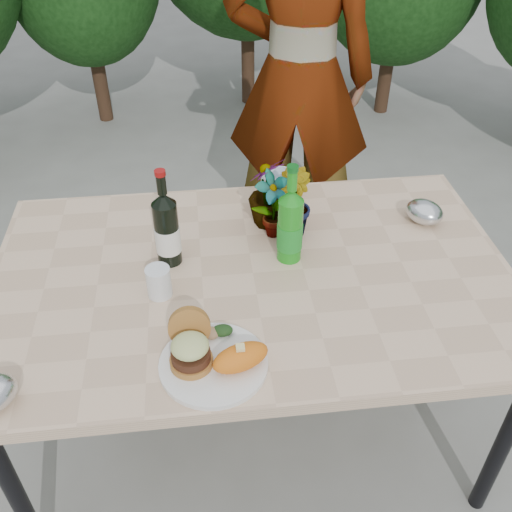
{
  "coord_description": "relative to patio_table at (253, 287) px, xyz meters",
  "views": [
    {
      "loc": [
        -0.15,
        -1.32,
        1.88
      ],
      "look_at": [
        0.0,
        -0.08,
        0.88
      ],
      "focal_mm": 40.0,
      "sensor_mm": 36.0,
      "label": 1
    }
  ],
  "objects": [
    {
      "name": "ground",
      "position": [
        0.0,
        0.0,
        -0.69
      ],
      "size": [
        80.0,
        80.0,
        0.0
      ],
      "primitive_type": "plane",
      "color": "slate",
      "rests_on": "ground"
    },
    {
      "name": "patio_table",
      "position": [
        0.0,
        0.0,
        0.0
      ],
      "size": [
        1.6,
        1.0,
        0.75
      ],
      "color": "beige",
      "rests_on": "ground"
    },
    {
      "name": "dinner_plate",
      "position": [
        -0.14,
        -0.35,
        0.06
      ],
      "size": [
        0.28,
        0.28,
        0.01
      ],
      "primitive_type": "cylinder",
      "color": "white",
      "rests_on": "patio_table"
    },
    {
      "name": "burger_stack",
      "position": [
        -0.2,
        -0.34,
        0.12
      ],
      "size": [
        0.11,
        0.16,
        0.11
      ],
      "color": "#B7722D",
      "rests_on": "dinner_plate"
    },
    {
      "name": "sweet_potato",
      "position": [
        -0.07,
        -0.37,
        0.1
      ],
      "size": [
        0.17,
        0.12,
        0.06
      ],
      "primitive_type": "ellipsoid",
      "rotation": [
        0.0,
        0.0,
        0.35
      ],
      "color": "orange",
      "rests_on": "dinner_plate"
    },
    {
      "name": "grilled_veg",
      "position": [
        -0.12,
        -0.26,
        0.09
      ],
      "size": [
        0.08,
        0.05,
        0.03
      ],
      "color": "olive",
      "rests_on": "dinner_plate"
    },
    {
      "name": "wine_bottle",
      "position": [
        -0.25,
        0.09,
        0.18
      ],
      "size": [
        0.08,
        0.08,
        0.32
      ],
      "rotation": [
        0.0,
        0.0,
        0.43
      ],
      "color": "black",
      "rests_on": "patio_table"
    },
    {
      "name": "sparkling_water",
      "position": [
        0.12,
        0.06,
        0.18
      ],
      "size": [
        0.08,
        0.08,
        0.33
      ],
      "rotation": [
        0.0,
        0.0,
        0.29
      ],
      "color": "#198B19",
      "rests_on": "patio_table"
    },
    {
      "name": "plastic_cup",
      "position": [
        -0.28,
        -0.06,
        0.1
      ],
      "size": [
        0.07,
        0.07,
        0.09
      ],
      "primitive_type": "cylinder",
      "color": "silver",
      "rests_on": "patio_table"
    },
    {
      "name": "seedling_left",
      "position": [
        0.09,
        0.19,
        0.17
      ],
      "size": [
        0.15,
        0.13,
        0.23
      ],
      "primitive_type": "imported",
      "rotation": [
        0.0,
        0.0,
        0.48
      ],
      "color": "#215A1E",
      "rests_on": "patio_table"
    },
    {
      "name": "seedling_mid",
      "position": [
        0.15,
        0.2,
        0.17
      ],
      "size": [
        0.14,
        0.16,
        0.23
      ],
      "primitive_type": "imported",
      "rotation": [
        0.0,
        0.0,
        1.99
      ],
      "color": "#235A1E",
      "rests_on": "patio_table"
    },
    {
      "name": "seedling_right",
      "position": [
        0.08,
        0.26,
        0.18
      ],
      "size": [
        0.19,
        0.19,
        0.24
      ],
      "primitive_type": "imported",
      "rotation": [
        0.0,
        0.0,
        3.97
      ],
      "color": "#2A571E",
      "rests_on": "patio_table"
    },
    {
      "name": "blue_bowl",
      "position": [
        0.14,
        0.39,
        0.11
      ],
      "size": [
        0.18,
        0.18,
        0.11
      ],
      "primitive_type": "imported",
      "rotation": [
        0.0,
        0.0,
        0.42
      ],
      "color": "silver",
      "rests_on": "patio_table"
    },
    {
      "name": "foil_packet_right",
      "position": [
        0.61,
        0.21,
        0.1
      ],
      "size": [
        0.17,
        0.17,
        0.08
      ],
      "primitive_type": "ellipsoid",
      "rotation": [
        0.0,
        0.0,
        2.24
      ],
      "color": "silver",
      "rests_on": "patio_table"
    },
    {
      "name": "person",
      "position": [
        0.33,
        1.11,
        0.23
      ],
      "size": [
        0.76,
        0.6,
        1.85
      ],
      "primitive_type": "imported",
      "rotation": [
        0.0,
        0.0,
        2.88
      ],
      "color": "#8B6545",
      "rests_on": "ground"
    }
  ]
}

